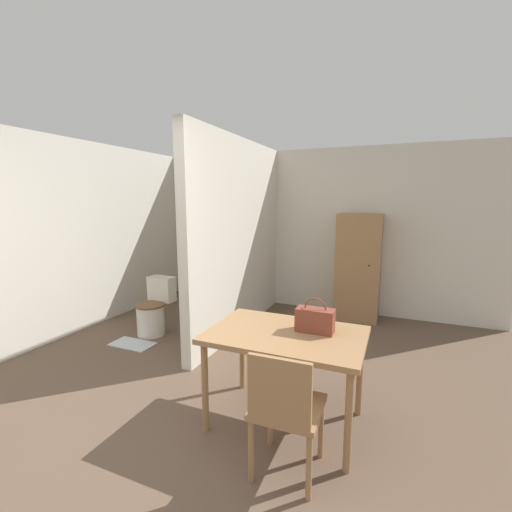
{
  "coord_description": "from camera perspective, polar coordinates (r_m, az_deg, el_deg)",
  "views": [
    {
      "loc": [
        1.46,
        -1.38,
        1.73
      ],
      "look_at": [
        0.13,
        1.79,
        1.16
      ],
      "focal_mm": 24.0,
      "sensor_mm": 36.0,
      "label": 1
    }
  ],
  "objects": [
    {
      "name": "bath_mat",
      "position": [
        4.52,
        -19.9,
        -13.64
      ],
      "size": [
        0.53,
        0.29,
        0.01
      ],
      "color": "#B2BCC6",
      "rests_on": "ground_plane"
    },
    {
      "name": "ground_plane",
      "position": [
        2.65,
        -21.08,
        -32.06
      ],
      "size": [
        16.0,
        16.0,
        0.0
      ],
      "primitive_type": "plane",
      "color": "brown"
    },
    {
      "name": "handbag",
      "position": [
        2.66,
        9.81,
        -10.43
      ],
      "size": [
        0.28,
        0.13,
        0.26
      ],
      "color": "brown",
      "rests_on": "dining_table"
    },
    {
      "name": "wooden_cabinet",
      "position": [
        5.17,
        16.66,
        -1.78
      ],
      "size": [
        0.61,
        0.48,
        1.54
      ],
      "color": "#997047",
      "rests_on": "ground_plane"
    },
    {
      "name": "partition_wall",
      "position": [
        4.49,
        -2.82,
        3.19
      ],
      "size": [
        0.12,
        2.56,
        2.5
      ],
      "color": "beige",
      "rests_on": "ground_plane"
    },
    {
      "name": "dining_table",
      "position": [
        2.68,
        5.0,
        -14.16
      ],
      "size": [
        1.16,
        0.77,
        0.74
      ],
      "color": "#997047",
      "rests_on": "ground_plane"
    },
    {
      "name": "toilet",
      "position": [
        4.72,
        -16.62,
        -8.63
      ],
      "size": [
        0.37,
        0.52,
        0.72
      ],
      "color": "silver",
      "rests_on": "ground_plane"
    },
    {
      "name": "wooden_chair",
      "position": [
        2.29,
        4.88,
        -23.84
      ],
      "size": [
        0.43,
        0.43,
        0.85
      ],
      "rotation": [
        0.0,
        0.0,
        0.02
      ],
      "color": "#997047",
      "rests_on": "ground_plane"
    },
    {
      "name": "wall_left",
      "position": [
        5.17,
        -26.64,
        3.02
      ],
      "size": [
        0.12,
        4.92,
        2.5
      ],
      "color": "beige",
      "rests_on": "ground_plane"
    },
    {
      "name": "wall_back",
      "position": [
        5.58,
        7.59,
        4.31
      ],
      "size": [
        5.8,
        0.12,
        2.5
      ],
      "color": "beige",
      "rests_on": "ground_plane"
    }
  ]
}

